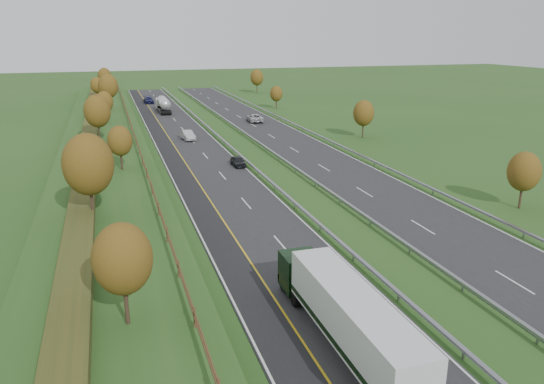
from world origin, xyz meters
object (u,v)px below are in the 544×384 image
(road_tanker, at_px, (163,104))
(car_dark_near, at_px, (238,161))
(car_silver_mid, at_px, (187,135))
(box_lorry, at_px, (345,314))
(car_small_far, at_px, (149,100))
(car_oncoming, at_px, (255,118))

(road_tanker, distance_m, car_dark_near, 55.62)
(car_dark_near, distance_m, car_silver_mid, 21.04)
(box_lorry, xyz_separation_m, car_small_far, (-1.29, 117.95, -1.49))
(car_dark_near, relative_size, car_small_far, 0.70)
(car_silver_mid, height_order, car_oncoming, car_oncoming)
(car_small_far, relative_size, car_oncoming, 0.93)
(car_dark_near, distance_m, car_small_far, 73.61)
(car_silver_mid, height_order, car_small_far, car_small_far)
(road_tanker, height_order, car_small_far, road_tanker)
(road_tanker, xyz_separation_m, car_dark_near, (4.07, -55.46, -1.16))
(car_dark_near, bearing_deg, car_oncoming, 69.99)
(road_tanker, xyz_separation_m, car_small_far, (-1.93, 17.90, -1.03))
(box_lorry, bearing_deg, car_oncoming, 78.08)
(car_small_far, bearing_deg, car_oncoming, -66.07)
(car_silver_mid, xyz_separation_m, car_small_far, (-2.20, 52.67, 0.00))
(box_lorry, relative_size, road_tanker, 1.45)
(car_small_far, bearing_deg, car_silver_mid, -89.51)
(box_lorry, relative_size, car_oncoming, 2.75)
(box_lorry, height_order, car_small_far, box_lorry)
(road_tanker, xyz_separation_m, car_silver_mid, (0.27, -34.77, -1.03))
(car_dark_near, height_order, car_oncoming, car_oncoming)
(car_dark_near, height_order, car_silver_mid, car_silver_mid)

